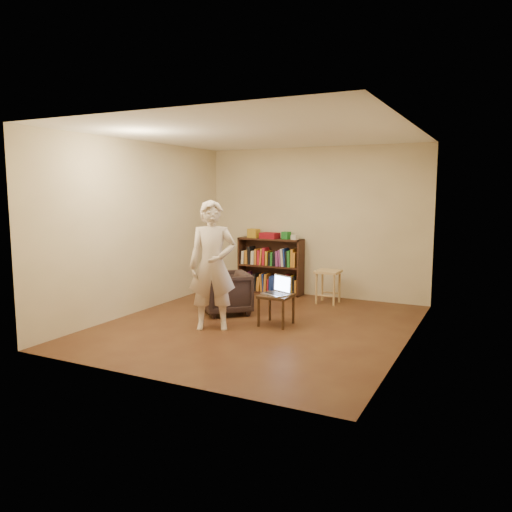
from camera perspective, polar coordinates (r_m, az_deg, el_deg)
The scene contains 15 objects.
floor at distance 6.98m, azimuth 0.17°, elevation -7.92°, with size 4.50×4.50×0.00m, color #422115.
ceiling at distance 6.77m, azimuth 0.18°, elevation 13.81°, with size 4.50×4.50×0.00m, color white.
wall_back at distance 8.82m, azimuth 6.68°, elevation 3.84°, with size 4.00×4.00×0.00m, color beige.
wall_left at distance 7.84m, azimuth -13.07°, elevation 3.24°, with size 4.50×4.50×0.00m, color beige.
wall_right at distance 6.14m, azimuth 17.18°, elevation 1.96°, with size 4.50×4.50×0.00m, color beige.
bookshelf at distance 9.06m, azimuth 1.71°, elevation -1.49°, with size 1.20×0.30×1.00m.
box_yellow at distance 9.11m, azimuth -0.26°, elevation 2.62°, with size 0.20×0.14×0.16m, color gold.
red_cloth at distance 8.95m, azimuth 1.58°, elevation 2.35°, with size 0.31×0.23×0.10m, color maroon.
box_green at distance 8.86m, azimuth 3.47°, elevation 2.37°, with size 0.13×0.13×0.13m, color #20792A.
box_white at distance 8.77m, azimuth 4.44°, elevation 2.15°, with size 0.10×0.10×0.08m, color beige.
stool at distance 8.30m, azimuth 8.25°, elevation -2.36°, with size 0.38×0.38×0.55m.
armchair at distance 7.59m, azimuth -3.47°, elevation -4.22°, with size 0.68×0.70×0.63m, color #2E211E.
side_table at distance 6.92m, azimuth 2.33°, elevation -5.01°, with size 0.42×0.42×0.43m.
laptop at distance 6.90m, azimuth 2.54°, elevation -3.92°, with size 0.43×0.39×0.27m.
person at distance 6.67m, azimuth -5.00°, elevation -1.08°, with size 0.63×0.41×1.73m, color beige.
Camera 1 is at (2.98, -6.03, 1.86)m, focal length 35.00 mm.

